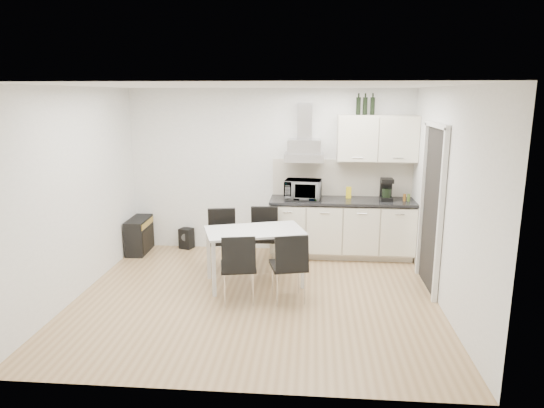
% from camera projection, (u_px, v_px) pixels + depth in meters
% --- Properties ---
extents(ground, '(4.50, 4.50, 0.00)m').
position_uv_depth(ground, '(256.00, 297.00, 6.11)').
color(ground, tan).
rests_on(ground, ground).
extents(wall_back, '(4.50, 0.10, 2.60)m').
position_uv_depth(wall_back, '(270.00, 171.00, 7.77)').
color(wall_back, white).
rests_on(wall_back, ground).
extents(wall_front, '(4.50, 0.10, 2.60)m').
position_uv_depth(wall_front, '(226.00, 248.00, 3.88)').
color(wall_front, white).
rests_on(wall_front, ground).
extents(wall_left, '(0.10, 4.00, 2.60)m').
position_uv_depth(wall_left, '(75.00, 194.00, 6.01)').
color(wall_left, white).
rests_on(wall_left, ground).
extents(wall_right, '(0.10, 4.00, 2.60)m').
position_uv_depth(wall_right, '(447.00, 200.00, 5.64)').
color(wall_right, white).
rests_on(wall_right, ground).
extents(ceiling, '(4.50, 4.50, 0.00)m').
position_uv_depth(ceiling, '(254.00, 86.00, 5.54)').
color(ceiling, white).
rests_on(ceiling, wall_back).
extents(doorway, '(0.08, 1.04, 2.10)m').
position_uv_depth(doorway, '(431.00, 210.00, 6.23)').
color(doorway, white).
rests_on(doorway, ground).
extents(kitchenette, '(2.22, 0.64, 2.52)m').
position_uv_depth(kitchenette, '(344.00, 205.00, 7.52)').
color(kitchenette, beige).
rests_on(kitchenette, ground).
extents(dining_table, '(1.43, 1.08, 0.75)m').
position_uv_depth(dining_table, '(255.00, 237.00, 6.43)').
color(dining_table, white).
rests_on(dining_table, ground).
extents(chair_far_left, '(0.53, 0.58, 0.88)m').
position_uv_depth(chair_far_left, '(222.00, 241.00, 6.98)').
color(chair_far_left, black).
rests_on(chair_far_left, ground).
extents(chair_far_right, '(0.47, 0.52, 0.88)m').
position_uv_depth(chair_far_right, '(264.00, 238.00, 7.10)').
color(chair_far_right, black).
rests_on(chair_far_right, ground).
extents(chair_near_left, '(0.53, 0.58, 0.88)m').
position_uv_depth(chair_near_left, '(238.00, 267.00, 5.91)').
color(chair_near_left, black).
rests_on(chair_near_left, ground).
extents(chair_near_right, '(0.55, 0.59, 0.88)m').
position_uv_depth(chair_near_right, '(288.00, 266.00, 5.94)').
color(chair_near_right, black).
rests_on(chair_near_right, ground).
extents(guitar_amp, '(0.31, 0.68, 0.56)m').
position_uv_depth(guitar_amp, '(139.00, 235.00, 7.83)').
color(guitar_amp, black).
rests_on(guitar_amp, ground).
extents(floor_speaker, '(0.25, 0.24, 0.34)m').
position_uv_depth(floor_speaker, '(187.00, 238.00, 8.04)').
color(floor_speaker, black).
rests_on(floor_speaker, ground).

